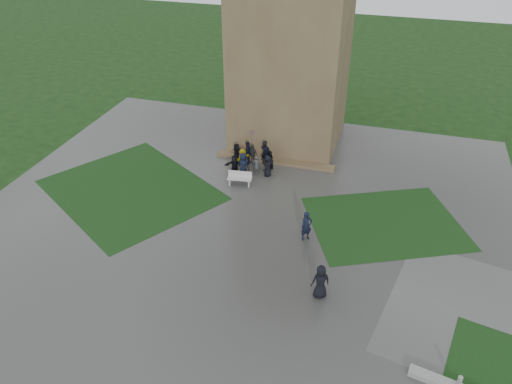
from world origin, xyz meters
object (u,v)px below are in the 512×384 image
(pedestrian_mid, at_px, (306,226))
(pedestrian_near, at_px, (320,282))
(bench, at_px, (240,178))
(tower, at_px, (293,26))

(pedestrian_mid, height_order, pedestrian_near, pedestrian_near)
(bench, bearing_deg, pedestrian_mid, -47.64)
(pedestrian_mid, bearing_deg, tower, 69.51)
(pedestrian_mid, bearing_deg, pedestrian_near, -108.10)
(tower, xyz_separation_m, bench, (-1.54, -8.19, -8.48))
(tower, relative_size, bench, 10.40)
(tower, distance_m, pedestrian_mid, 15.78)
(pedestrian_near, bearing_deg, tower, -97.14)
(bench, xyz_separation_m, pedestrian_near, (7.28, -9.22, 0.47))
(bench, bearing_deg, pedestrian_near, -59.30)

